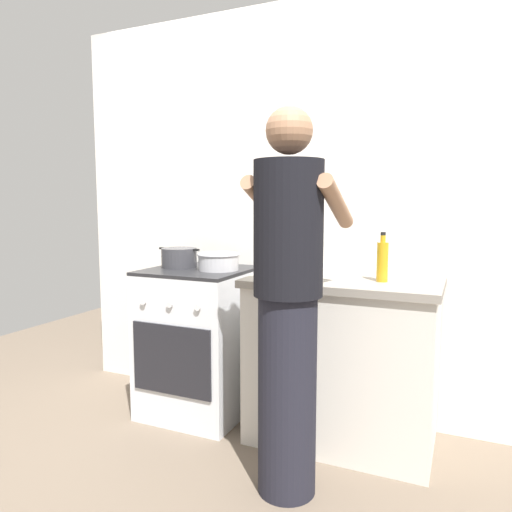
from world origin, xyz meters
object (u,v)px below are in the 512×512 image
(pot, at_px, (179,258))
(person, at_px, (288,304))
(stove_range, at_px, (199,341))
(utensil_crock, at_px, (315,254))
(oil_bottle, at_px, (382,261))
(mixing_bowl, at_px, (219,261))

(pot, height_order, person, person)
(stove_range, relative_size, pot, 3.17)
(pot, xyz_separation_m, utensil_crock, (0.82, 0.19, 0.04))
(stove_range, xyz_separation_m, pot, (-0.14, 0.01, 0.51))
(pot, distance_m, person, 1.09)
(pot, height_order, oil_bottle, oil_bottle)
(stove_range, height_order, oil_bottle, oil_bottle)
(stove_range, distance_m, person, 1.05)
(oil_bottle, bearing_deg, utensil_crock, 152.58)
(utensil_crock, distance_m, oil_bottle, 0.48)
(person, bearing_deg, pot, 148.74)
(pot, distance_m, oil_bottle, 1.24)
(mixing_bowl, relative_size, utensil_crock, 0.76)
(stove_range, bearing_deg, pot, 176.51)
(stove_range, xyz_separation_m, mixing_bowl, (0.14, 0.01, 0.51))
(stove_range, xyz_separation_m, oil_bottle, (1.10, -0.02, 0.56))
(oil_bottle, relative_size, person, 0.15)
(pot, bearing_deg, oil_bottle, -1.49)
(utensil_crock, height_order, person, person)
(pot, distance_m, mixing_bowl, 0.28)
(pot, height_order, utensil_crock, utensil_crock)
(oil_bottle, bearing_deg, stove_range, 178.77)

